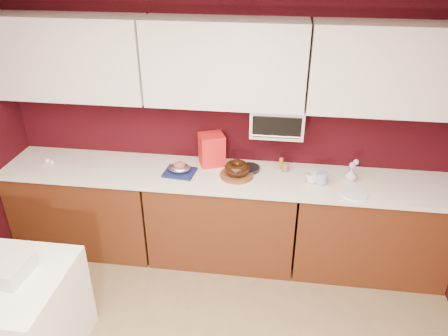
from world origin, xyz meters
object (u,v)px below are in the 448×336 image
toaster_oven (277,120)px  newspaper_stack (2,268)px  coffee_mug (312,177)px  dining_table (2,317)px  blue_jar (322,178)px  flower_vase (351,174)px  bundt_cake (237,168)px  foil_ham_nest (179,168)px  pandoro_box (212,149)px

toaster_oven → newspaper_stack: toaster_oven is taller
coffee_mug → toaster_oven: bearing=148.1°
dining_table → blue_jar: bearing=29.7°
dining_table → flower_vase: bearing=28.9°
bundt_cake → coffee_mug: size_ratio=2.06×
coffee_mug → flower_vase: 0.34m
dining_table → foil_ham_nest: 1.76m
bundt_cake → foil_ham_nest: size_ratio=1.17×
dining_table → bundt_cake: bearing=40.9°
blue_jar → flower_vase: 0.27m
pandoro_box → flower_vase: size_ratio=2.37×
foil_ham_nest → bundt_cake: bearing=1.8°
bundt_cake → flower_vase: 0.98m
coffee_mug → blue_jar: bearing=-10.0°
dining_table → flower_vase: size_ratio=8.11×
toaster_oven → bundt_cake: size_ratio=2.06×
toaster_oven → flower_vase: bearing=-10.4°
toaster_oven → foil_ham_nest: (-0.83, -0.20, -0.42)m
bundt_cake → blue_jar: bundt_cake is taller
pandoro_box → coffee_mug: bearing=-36.6°
foil_ham_nest → blue_jar: bearing=-0.9°
bundt_cake → blue_jar: (0.73, -0.03, -0.03)m
toaster_oven → pandoro_box: 0.66m
toaster_oven → coffee_mug: (0.33, -0.20, -0.42)m
foil_ham_nest → newspaper_stack: foil_ham_nest is taller
toaster_oven → coffee_mug: bearing=-31.9°
dining_table → pandoro_box: pandoro_box is taller
coffee_mug → blue_jar: blue_jar is taller
blue_jar → newspaper_stack: blue_jar is taller
foil_ham_nest → flower_vase: 1.49m
blue_jar → newspaper_stack: 2.51m
toaster_oven → blue_jar: toaster_oven is taller
bundt_cake → blue_jar: size_ratio=1.99×
flower_vase → blue_jar: bearing=-158.8°
toaster_oven → pandoro_box: size_ratio=1.54×
dining_table → coffee_mug: (2.18, 1.30, 0.58)m
toaster_oven → coffee_mug: size_ratio=4.23×
foil_ham_nest → blue_jar: 1.24m
dining_table → flower_vase: (2.51, 1.38, 0.59)m
foil_ham_nest → pandoro_box: bearing=41.2°
newspaper_stack → coffee_mug: bearing=31.4°
bundt_cake → coffee_mug: 0.65m
blue_jar → pandoro_box: bearing=166.2°
flower_vase → newspaper_stack: size_ratio=0.36×
toaster_oven → flower_vase: 0.78m
blue_jar → flower_vase: bearing=21.2°
bundt_cake → coffee_mug: bearing=-1.9°
pandoro_box → dining_table: bearing=-152.3°
dining_table → newspaper_stack: bearing=18.4°
blue_jar → flower_vase: (0.25, 0.10, 0.01)m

